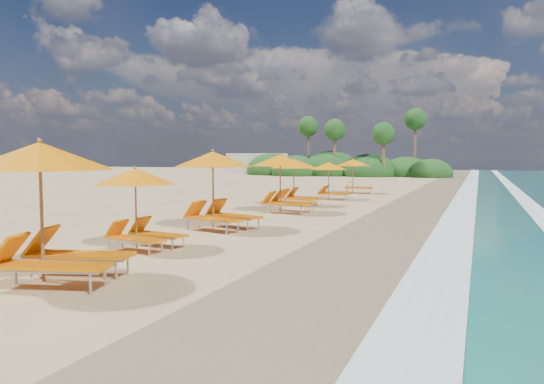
# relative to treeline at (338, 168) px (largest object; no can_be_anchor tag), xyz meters

# --- Properties ---
(ground) EXTENTS (160.00, 160.00, 0.00)m
(ground) POSITION_rel_treeline_xyz_m (9.94, -45.51, -1.00)
(ground) COLOR tan
(ground) RESTS_ON ground
(wet_sand) EXTENTS (4.00, 160.00, 0.01)m
(wet_sand) POSITION_rel_treeline_xyz_m (13.94, -45.51, -0.99)
(wet_sand) COLOR #8D7454
(wet_sand) RESTS_ON ground
(surf_foam) EXTENTS (4.00, 160.00, 0.01)m
(surf_foam) POSITION_rel_treeline_xyz_m (16.64, -45.51, -0.97)
(surf_foam) COLOR white
(surf_foam) RESTS_ON ground
(station_2) EXTENTS (3.36, 3.26, 2.69)m
(station_2) POSITION_rel_treeline_xyz_m (8.81, -53.51, 0.51)
(station_2) COLOR olive
(station_2) RESTS_ON ground
(station_3) EXTENTS (2.45, 2.32, 2.10)m
(station_3) POSITION_rel_treeline_xyz_m (8.20, -50.06, 0.18)
(station_3) COLOR olive
(station_3) RESTS_ON ground
(station_4) EXTENTS (3.21, 3.11, 2.59)m
(station_4) POSITION_rel_treeline_xyz_m (8.34, -46.26, 0.45)
(station_4) COLOR olive
(station_4) RESTS_ON ground
(station_5) EXTENTS (2.77, 2.57, 2.51)m
(station_5) POSITION_rel_treeline_xyz_m (8.55, -40.78, 0.41)
(station_5) COLOR olive
(station_5) RESTS_ON ground
(station_6) EXTENTS (2.69, 2.54, 2.31)m
(station_6) POSITION_rel_treeline_xyz_m (8.04, -37.72, 0.30)
(station_6) COLOR olive
(station_6) RESTS_ON ground
(station_7) EXTENTS (2.28, 2.11, 2.10)m
(station_7) POSITION_rel_treeline_xyz_m (8.61, -33.75, 0.18)
(station_7) COLOR olive
(station_7) RESTS_ON ground
(station_8) EXTENTS (2.73, 2.62, 2.26)m
(station_8) POSITION_rel_treeline_xyz_m (8.77, -28.57, 0.27)
(station_8) COLOR olive
(station_8) RESTS_ON ground
(treeline) EXTENTS (25.80, 8.80, 9.74)m
(treeline) POSITION_rel_treeline_xyz_m (0.00, 0.00, 0.00)
(treeline) COLOR #163D14
(treeline) RESTS_ON ground
(beach_building) EXTENTS (7.00, 5.00, 2.80)m
(beach_building) POSITION_rel_treeline_xyz_m (-12.06, 2.49, 0.40)
(beach_building) COLOR beige
(beach_building) RESTS_ON ground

